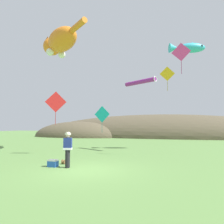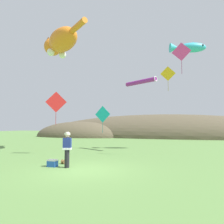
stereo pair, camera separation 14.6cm
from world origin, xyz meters
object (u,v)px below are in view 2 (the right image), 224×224
(kite_giant_cat, at_px, (60,42))
(kite_fish_windsock, at_px, (188,47))
(kite_tube_streamer, at_px, (141,82))
(kite_diamond_pink, at_px, (181,52))
(kite_diamond_teal, at_px, (103,114))
(kite_diamond_gold, at_px, (168,74))
(kite_spool, at_px, (63,162))
(festival_attendant, at_px, (67,148))
(picnic_cooler, at_px, (52,163))
(kite_diamond_red, at_px, (56,102))

(kite_giant_cat, xyz_separation_m, kite_fish_windsock, (10.94, 3.08, -0.73))
(kite_tube_streamer, xyz_separation_m, kite_diamond_pink, (3.25, -2.21, 1.40))
(kite_tube_streamer, relative_size, kite_diamond_teal, 1.21)
(kite_tube_streamer, bearing_deg, kite_giant_cat, -169.14)
(kite_giant_cat, height_order, kite_diamond_gold, kite_giant_cat)
(kite_spool, height_order, kite_diamond_gold, kite_diamond_gold)
(festival_attendant, bearing_deg, kite_giant_cat, 126.79)
(kite_diamond_teal, bearing_deg, picnic_cooler, -87.23)
(kite_giant_cat, distance_m, kite_fish_windsock, 11.39)
(kite_fish_windsock, height_order, kite_diamond_red, kite_fish_windsock)
(kite_fish_windsock, xyz_separation_m, kite_diamond_red, (-9.49, -5.67, -5.08))
(kite_diamond_pink, distance_m, kite_diamond_teal, 8.33)
(kite_diamond_teal, bearing_deg, kite_fish_windsock, 10.76)
(festival_attendant, bearing_deg, kite_spool, 132.07)
(picnic_cooler, bearing_deg, kite_diamond_gold, 60.77)
(kite_giant_cat, xyz_separation_m, kite_diamond_red, (1.45, -2.59, -5.81))
(festival_attendant, height_order, kite_tube_streamer, kite_tube_streamer)
(kite_diamond_gold, bearing_deg, kite_diamond_teal, -165.00)
(picnic_cooler, height_order, kite_fish_windsock, kite_fish_windsock)
(kite_fish_windsock, bearing_deg, kite_tube_streamer, -156.04)
(kite_giant_cat, relative_size, kite_diamond_gold, 2.81)
(festival_attendant, distance_m, picnic_cooler, 1.13)
(kite_giant_cat, distance_m, kite_diamond_teal, 7.58)
(kite_spool, xyz_separation_m, kite_tube_streamer, (3.06, 6.85, 5.66))
(kite_tube_streamer, bearing_deg, kite_fish_windsock, 23.96)
(kite_spool, xyz_separation_m, kite_diamond_teal, (-0.52, 7.16, 2.99))
(kite_spool, distance_m, kite_fish_windsock, 14.11)
(picnic_cooler, height_order, kite_giant_cat, kite_giant_cat)
(kite_giant_cat, relative_size, kite_fish_windsock, 1.95)
(kite_spool, bearing_deg, kite_diamond_gold, 59.19)
(kite_giant_cat, bearing_deg, picnic_cooler, -58.50)
(kite_giant_cat, bearing_deg, kite_spool, -54.01)
(festival_attendant, bearing_deg, kite_diamond_red, 131.37)
(kite_giant_cat, distance_m, kite_diamond_pink, 10.62)
(picnic_cooler, xyz_separation_m, kite_diamond_pink, (6.44, 5.44, 7.00))
(kite_giant_cat, bearing_deg, festival_attendant, -53.21)
(kite_diamond_red, distance_m, kite_diamond_gold, 10.08)
(kite_diamond_pink, bearing_deg, festival_attendant, -136.04)
(kite_diamond_red, height_order, kite_diamond_teal, kite_diamond_red)
(kite_spool, relative_size, kite_giant_cat, 0.04)
(kite_tube_streamer, distance_m, kite_diamond_teal, 4.47)
(kite_fish_windsock, relative_size, kite_diamond_teal, 1.33)
(kite_spool, relative_size, kite_diamond_gold, 0.11)
(picnic_cooler, distance_m, kite_fish_windsock, 14.64)
(festival_attendant, bearing_deg, kite_fish_windsock, 56.23)
(kite_diamond_red, bearing_deg, kite_tube_streamer, 35.19)
(kite_fish_windsock, relative_size, kite_diamond_red, 1.32)
(festival_attendant, xyz_separation_m, kite_tube_streamer, (2.36, 7.62, 4.83))
(kite_diamond_red, xyz_separation_m, kite_diamond_teal, (2.02, 4.26, -0.72))
(kite_fish_windsock, relative_size, kite_tube_streamer, 1.10)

